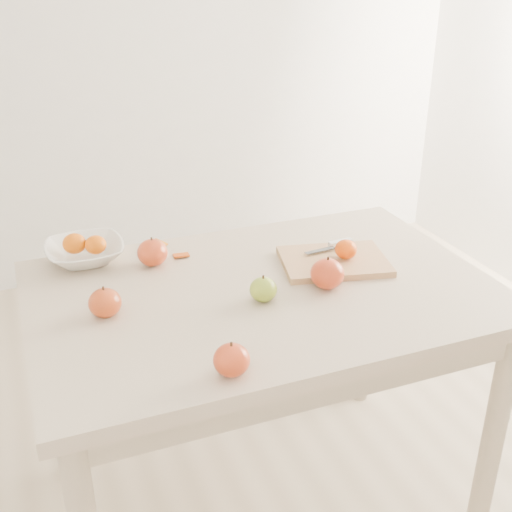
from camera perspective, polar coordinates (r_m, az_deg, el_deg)
name	(u,v)px	position (r m, az deg, el deg)	size (l,w,h in m)	color
ground	(262,499)	(2.14, 0.52, -20.82)	(3.50, 3.50, 0.00)	#C6B293
table	(263,320)	(1.73, 0.61, -5.72)	(1.20, 0.80, 0.75)	#C3AF93
cutting_board	(334,261)	(1.81, 6.94, -0.46)	(0.29, 0.21, 0.02)	tan
board_tangerine	(346,249)	(1.80, 7.99, 0.60)	(0.06, 0.06, 0.05)	#DD5707
fruit_bowl	(85,252)	(1.88, -14.96, 0.32)	(0.22, 0.22, 0.05)	white
bowl_tangerine_near	(74,243)	(1.87, -15.85, 1.08)	(0.07, 0.07, 0.06)	#CC5F07
bowl_tangerine_far	(96,245)	(1.85, -14.07, 0.98)	(0.06, 0.06, 0.05)	#DE5E07
orange_peel_a	(156,246)	(1.93, -8.86, 0.85)	(0.06, 0.04, 0.00)	orange
orange_peel_b	(181,256)	(1.86, -6.66, 0.01)	(0.04, 0.04, 0.00)	#CB4C0E
paring_knife	(337,244)	(1.88, 7.22, 1.07)	(0.17, 0.05, 0.01)	white
apple_green	(263,289)	(1.61, 0.65, -2.99)	(0.07, 0.07, 0.06)	#759815
apple_red_b	(105,303)	(1.58, -13.28, -4.07)	(0.08, 0.08, 0.07)	maroon
apple_red_a	(152,253)	(1.81, -9.19, 0.30)	(0.09, 0.09, 0.08)	#A61919
apple_red_c	(232,360)	(1.34, -2.18, -9.22)	(0.08, 0.08, 0.07)	#911105
apple_red_e	(327,274)	(1.67, 6.35, -1.57)	(0.09, 0.09, 0.08)	#9E090B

